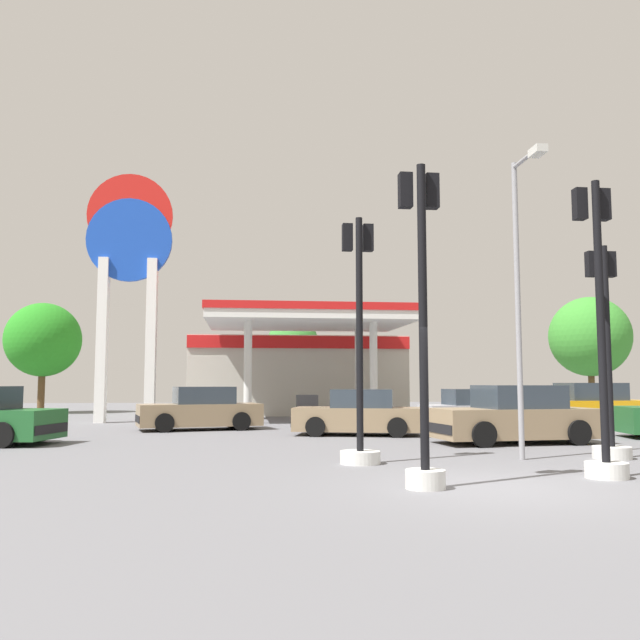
# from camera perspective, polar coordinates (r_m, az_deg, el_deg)

# --- Properties ---
(ground_plane) EXTENTS (90.00, 90.00, 0.00)m
(ground_plane) POSITION_cam_1_polar(r_m,az_deg,el_deg) (11.08, 14.95, -13.66)
(ground_plane) COLOR slate
(ground_plane) RESTS_ON ground
(gas_station) EXTENTS (10.86, 13.00, 4.75)m
(gas_station) POSITION_cam_1_polar(r_m,az_deg,el_deg) (34.56, -2.02, -4.28)
(gas_station) COLOR beige
(gas_station) RESTS_ON ground
(station_pole_sign) EXTENTS (3.50, 0.56, 10.36)m
(station_pole_sign) POSITION_cam_1_polar(r_m,az_deg,el_deg) (28.90, -16.02, 4.39)
(station_pole_sign) COLOR white
(station_pole_sign) RESTS_ON ground
(car_0) EXTENTS (4.53, 2.35, 1.56)m
(car_0) POSITION_cam_1_polar(r_m,az_deg,el_deg) (18.93, 16.29, -7.95)
(car_0) COLOR black
(car_0) RESTS_ON ground
(car_1) EXTENTS (4.25, 2.57, 1.42)m
(car_1) POSITION_cam_1_polar(r_m,az_deg,el_deg) (21.02, 3.34, -8.04)
(car_1) COLOR black
(car_1) RESTS_ON ground
(car_2) EXTENTS (4.43, 2.64, 1.49)m
(car_2) POSITION_cam_1_polar(r_m,az_deg,el_deg) (23.68, -10.20, -7.59)
(car_2) COLOR black
(car_2) RESTS_ON ground
(car_4) EXTENTS (4.54, 2.11, 1.62)m
(car_4) POSITION_cam_1_polar(r_m,az_deg,el_deg) (27.08, 21.89, -6.88)
(car_4) COLOR black
(car_4) RESTS_ON ground
(car_6) EXTENTS (4.01, 1.98, 1.40)m
(car_6) POSITION_cam_1_polar(r_m,az_deg,el_deg) (24.42, 13.24, -7.56)
(car_6) COLOR black
(car_6) RESTS_ON ground
(traffic_signal_0) EXTENTS (0.65, 0.67, 5.13)m
(traffic_signal_0) POSITION_cam_1_polar(r_m,az_deg,el_deg) (10.65, 8.76, -2.43)
(traffic_signal_0) COLOR silver
(traffic_signal_0) RESTS_ON ground
(traffic_signal_1) EXTENTS (0.72, 0.72, 5.22)m
(traffic_signal_1) POSITION_cam_1_polar(r_m,az_deg,el_deg) (12.65, 22.87, -3.26)
(traffic_signal_1) COLOR silver
(traffic_signal_1) RESTS_ON ground
(traffic_signal_2) EXTENTS (0.81, 0.81, 5.05)m
(traffic_signal_2) POSITION_cam_1_polar(r_m,az_deg,el_deg) (13.70, 3.39, -4.77)
(traffic_signal_2) COLOR silver
(traffic_signal_2) RESTS_ON ground
(traffic_signal_3) EXTENTS (0.81, 0.81, 4.65)m
(traffic_signal_3) POSITION_cam_1_polar(r_m,az_deg,el_deg) (15.88, 23.40, -5.01)
(traffic_signal_3) COLOR silver
(traffic_signal_3) RESTS_ON ground
(tree_0) EXTENTS (3.96, 3.96, 5.89)m
(tree_0) POSITION_cam_1_polar(r_m,az_deg,el_deg) (38.69, -22.57, -1.58)
(tree_0) COLOR brown
(tree_0) RESTS_ON ground
(tree_1) EXTENTS (2.90, 2.90, 5.35)m
(tree_1) POSITION_cam_1_polar(r_m,az_deg,el_deg) (39.05, -2.33, -1.77)
(tree_1) COLOR brown
(tree_1) RESTS_ON ground
(tree_2) EXTENTS (4.61, 4.61, 6.59)m
(tree_2) POSITION_cam_1_polar(r_m,az_deg,el_deg) (41.79, 22.05, -1.33)
(tree_2) COLOR brown
(tree_2) RESTS_ON ground
(corner_streetlamp) EXTENTS (0.24, 1.48, 6.47)m
(corner_streetlamp) POSITION_cam_1_polar(r_m,az_deg,el_deg) (14.97, 16.81, 3.69)
(corner_streetlamp) COLOR gray
(corner_streetlamp) RESTS_ON ground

